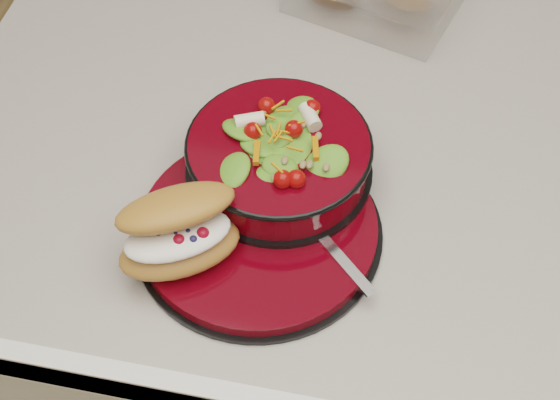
% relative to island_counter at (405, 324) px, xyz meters
% --- Properties ---
extents(island_counter, '(1.24, 0.74, 0.90)m').
position_rel_island_counter_xyz_m(island_counter, '(0.00, 0.00, 0.00)').
color(island_counter, silver).
rests_on(island_counter, ground).
extents(dinner_plate, '(0.27, 0.27, 0.02)m').
position_rel_island_counter_xyz_m(dinner_plate, '(-0.20, -0.18, 0.46)').
color(dinner_plate, black).
rests_on(dinner_plate, island_counter).
extents(salad_bowl, '(0.21, 0.21, 0.09)m').
position_rel_island_counter_xyz_m(salad_bowl, '(-0.19, -0.10, 0.50)').
color(salad_bowl, black).
rests_on(salad_bowl, dinner_plate).
extents(croissant, '(0.14, 0.14, 0.08)m').
position_rel_island_counter_xyz_m(croissant, '(-0.27, -0.23, 0.50)').
color(croissant, '#C0773A').
rests_on(croissant, dinner_plate).
extents(fork, '(0.13, 0.12, 0.00)m').
position_rel_island_counter_xyz_m(fork, '(-0.13, -0.18, 0.47)').
color(fork, silver).
rests_on(fork, dinner_plate).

